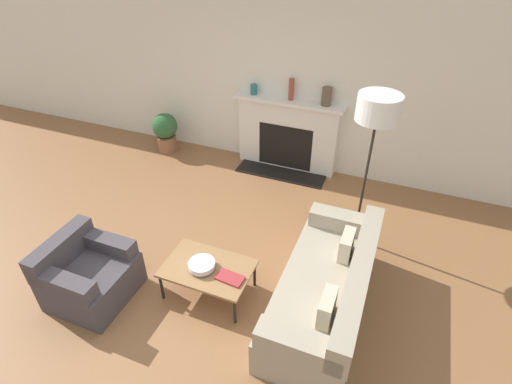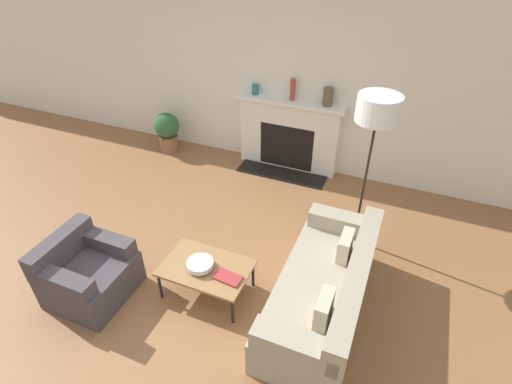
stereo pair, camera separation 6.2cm
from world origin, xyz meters
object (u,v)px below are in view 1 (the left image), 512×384
Objects in this scene: floor_lamp at (377,117)px; mantel_vase_left at (254,89)px; bowl at (202,265)px; fireplace at (287,135)px; couch at (327,290)px; mantel_vase_center_left at (291,89)px; mantel_vase_center_right at (327,96)px; book at (230,278)px; potted_plant at (165,131)px; armchair_near at (88,275)px; coffee_table at (208,269)px.

floor_lamp reaches higher than mantel_vase_left.
bowl is 3.08m from mantel_vase_left.
fireplace is 2.94m from couch.
couch is at bearing -54.53° from mantel_vase_left.
bowl is at bearing -132.69° from floor_lamp.
fireplace is at bearing -149.80° from mantel_vase_center_left.
mantel_vase_center_left is (0.02, 0.01, 0.76)m from fireplace.
floor_lamp is at bearing -35.61° from mantel_vase_left.
mantel_vase_center_left is at bearing 180.00° from mantel_vase_center_right.
mantel_vase_center_right reaches higher than mantel_vase_left.
floor_lamp is at bearing 60.90° from book.
couch is 2.85× the size of potted_plant.
floor_lamp is 12.79× the size of mantel_vase_left.
coffee_table is at bearing -67.01° from armchair_near.
bowl is 0.89× the size of mantel_vase_center_left.
couch is 2.92m from mantel_vase_center_right.
mantel_vase_left reaches higher than coffee_table.
potted_plant reaches higher than bowl.
mantel_vase_center_right is at bearing 79.29° from bowl.
mantel_vase_center_right is (0.55, 2.91, 0.86)m from bowl.
coffee_table is at bearing -77.62° from mantel_vase_left.
mantel_vase_center_right is at bearing 1.45° from fireplace.
mantel_vase_left is at bearing 144.39° from floor_lamp.
mantel_vase_left is (0.55, 3.38, 0.95)m from armchair_near.
fireplace reaches higher than couch.
mantel_vase_center_right reaches higher than coffee_table.
floor_lamp is (0.09, 1.23, 1.41)m from couch.
coffee_table is at bearing -50.17° from potted_plant.
coffee_table is 6.15× the size of mantel_vase_left.
mantel_vase_center_right reaches higher than book.
potted_plant is (-3.50, 1.13, -1.33)m from floor_lamp.
book is (-0.96, -0.30, 0.09)m from couch.
couch is 1.27m from coffee_table.
fireplace is at bearing 7.27° from potted_plant.
floor_lamp is at bearing -17.84° from potted_plant.
bowl reaches higher than coffee_table.
fireplace is 5.28× the size of mantel_vase_center_left.
mantel_vase_center_right reaches higher than bowl.
potted_plant is at bearing 138.01° from book.
book is (0.35, -2.93, -0.17)m from fireplace.
book is at bearing -4.98° from bowl.
floor_lamp reaches higher than bowl.
mantel_vase_center_left reaches higher than mantel_vase_center_right.
mantel_vase_center_left is 2.35m from potted_plant.
book is 3.62m from potted_plant.
fireplace is at bearing 91.16° from coffee_table.
potted_plant is (-0.98, 3.10, 0.09)m from armchair_near.
floor_lamp is at bearing -45.82° from mantel_vase_center_left.
floor_lamp is (1.39, 1.50, 1.28)m from bowl.
couch is 1.87m from floor_lamp.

